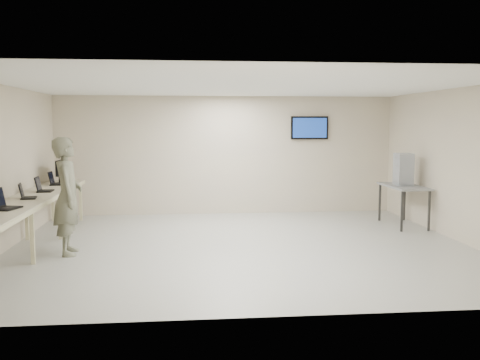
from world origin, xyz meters
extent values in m
cube|color=beige|center=(0.00, 0.00, 0.00)|extent=(8.00, 7.00, 0.01)
cube|color=white|center=(0.00, 0.00, 2.80)|extent=(8.00, 7.00, 0.01)
cube|color=#C0B19D|center=(0.00, 3.50, 1.40)|extent=(8.00, 0.01, 2.80)
cube|color=#C0B19D|center=(0.00, -3.50, 1.40)|extent=(8.00, 0.01, 2.80)
cube|color=#C0B19D|center=(-4.00, 0.00, 1.40)|extent=(0.01, 7.00, 2.80)
cube|color=#C0B19D|center=(4.00, 0.00, 1.40)|extent=(0.01, 7.00, 2.80)
cube|color=#2E2E2E|center=(2.00, 3.48, 2.05)|extent=(0.15, 0.04, 0.15)
cube|color=black|center=(2.00, 3.44, 2.05)|extent=(0.90, 0.06, 0.55)
cube|color=navy|center=(2.00, 3.40, 2.05)|extent=(0.82, 0.01, 0.47)
cube|color=#BFB694|center=(-3.60, 0.00, 0.88)|extent=(0.75, 6.00, 0.04)
cube|color=beige|center=(-3.23, 0.00, 0.85)|extent=(0.02, 6.00, 0.06)
cube|color=beige|center=(-3.30, -0.90, 0.43)|extent=(0.06, 0.06, 0.86)
cube|color=beige|center=(-3.90, 0.90, 0.43)|extent=(0.06, 0.06, 0.86)
cube|color=beige|center=(-3.30, 0.90, 0.43)|extent=(0.06, 0.06, 0.86)
cube|color=beige|center=(-3.90, 2.85, 0.43)|extent=(0.06, 0.06, 0.86)
cube|color=beige|center=(-3.30, 2.85, 0.43)|extent=(0.06, 0.06, 0.86)
cube|color=black|center=(-3.57, -1.17, 0.91)|extent=(0.38, 0.46, 0.02)
cube|color=black|center=(-3.58, -0.03, 0.91)|extent=(0.29, 0.37, 0.02)
cube|color=black|center=(-3.70, -0.03, 1.04)|extent=(0.12, 0.32, 0.24)
cube|color=black|center=(-3.69, -0.03, 1.04)|extent=(0.09, 0.28, 0.20)
cube|color=black|center=(-3.54, 0.89, 0.91)|extent=(0.27, 0.37, 0.02)
cube|color=black|center=(-3.67, 0.89, 1.05)|extent=(0.08, 0.34, 0.25)
cube|color=black|center=(-3.66, 0.89, 1.05)|extent=(0.06, 0.30, 0.21)
cube|color=black|center=(-3.58, 2.00, 0.91)|extent=(0.25, 0.35, 0.02)
cube|color=black|center=(-3.70, 2.00, 1.05)|extent=(0.07, 0.33, 0.25)
cube|color=black|center=(-3.69, 2.00, 1.05)|extent=(0.05, 0.29, 0.21)
cylinder|color=black|center=(-3.60, 2.29, 0.91)|extent=(0.22, 0.22, 0.02)
cube|color=black|center=(-3.60, 2.29, 1.00)|extent=(0.04, 0.03, 0.18)
cube|color=black|center=(-3.60, 2.29, 1.22)|extent=(0.05, 0.49, 0.33)
cube|color=black|center=(-3.57, 2.29, 1.22)|extent=(0.00, 0.45, 0.28)
cylinder|color=black|center=(-3.60, 2.75, 0.91)|extent=(0.20, 0.20, 0.01)
cube|color=black|center=(-3.60, 2.75, 0.99)|extent=(0.04, 0.03, 0.16)
cube|color=black|center=(-3.60, 2.75, 1.19)|extent=(0.05, 0.44, 0.29)
cube|color=black|center=(-3.57, 2.75, 1.19)|extent=(0.00, 0.40, 0.25)
imported|color=#616455|center=(-2.88, -0.30, 0.97)|extent=(0.56, 0.76, 1.93)
cube|color=gray|center=(3.60, 1.55, 0.84)|extent=(0.67, 1.43, 0.04)
cube|color=#2E2E2E|center=(3.32, 0.94, 0.41)|extent=(0.04, 0.04, 0.82)
cube|color=#2E2E2E|center=(3.32, 2.17, 0.41)|extent=(0.04, 0.04, 0.82)
cube|color=#2E2E2E|center=(3.88, 0.94, 0.41)|extent=(0.04, 0.04, 0.82)
cube|color=#2E2E2E|center=(3.88, 2.17, 0.41)|extent=(0.04, 0.04, 0.82)
cube|color=#A1A8B1|center=(3.58, 1.55, 0.94)|extent=(0.32, 0.36, 0.17)
cube|color=#A1A8B1|center=(3.58, 1.55, 1.11)|extent=(0.32, 0.36, 0.17)
cube|color=#A1A8B1|center=(3.58, 1.55, 1.28)|extent=(0.32, 0.36, 0.17)
cube|color=#A1A8B1|center=(3.58, 1.55, 1.45)|extent=(0.32, 0.36, 0.17)
camera|label=1|loc=(-0.94, -9.20, 2.14)|focal=40.00mm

